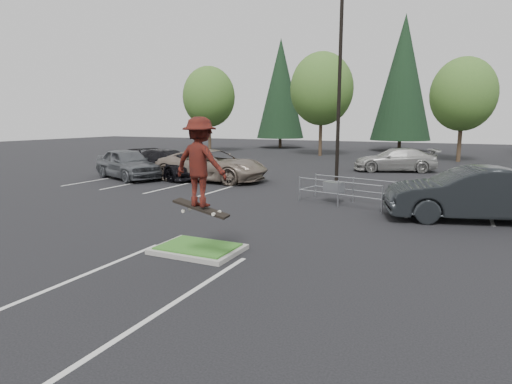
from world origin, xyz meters
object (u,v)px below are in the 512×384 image
at_px(decid_a, 209,99).
at_px(conif_b, 403,78).
at_px(car_l_black, 166,164).
at_px(skateboarder, 200,163).
at_px(car_l_grey, 127,164).
at_px(car_l_tan, 212,165).
at_px(car_r_charc, 471,194).
at_px(cart_corral, 337,187).
at_px(conif_a, 281,89).
at_px(car_far_silver, 396,160).
at_px(light_pole, 339,96).
at_px(decid_b, 322,91).
at_px(decid_c, 463,97).

bearing_deg(decid_a, conif_b, 30.17).
bearing_deg(conif_b, car_l_black, -108.46).
distance_m(skateboarder, car_l_grey, 16.66).
bearing_deg(car_l_tan, skateboarder, -149.75).
distance_m(conif_b, car_l_black, 31.37).
bearing_deg(decid_a, skateboarder, -58.82).
relative_size(skateboarder, car_l_black, 0.39).
bearing_deg(car_r_charc, car_l_grey, -116.42).
distance_m(cart_corral, skateboarder, 9.27).
xyz_separation_m(conif_a, skateboarder, (14.77, -41.00, -4.63)).
relative_size(skateboarder, car_far_silver, 0.42).
relative_size(car_l_tan, car_r_charc, 1.14).
bearing_deg(car_l_black, car_far_silver, -33.43).
bearing_deg(car_l_grey, car_l_black, -31.29).
xyz_separation_m(car_l_grey, car_r_charc, (18.00, -3.16, 0.04)).
bearing_deg(light_pole, skateboarder, -88.81).
distance_m(decid_b, car_l_black, 20.07).
relative_size(decid_b, car_r_charc, 1.72).
xyz_separation_m(decid_c, car_l_grey, (-17.49, -19.67, -4.37)).
distance_m(decid_c, car_l_black, 24.52).
relative_size(decid_b, cart_corral, 2.46).
height_order(cart_corral, car_r_charc, car_r_charc).
height_order(light_pole, conif_a, conif_a).
bearing_deg(car_r_charc, car_l_tan, -125.56).
xyz_separation_m(decid_a, car_l_tan, (11.51, -18.53, -4.70)).
relative_size(light_pole, conif_b, 0.70).
relative_size(decid_a, car_r_charc, 1.59).
xyz_separation_m(decid_a, decid_b, (12.00, 0.50, 0.46)).
bearing_deg(conif_a, decid_c, -26.96).
bearing_deg(decid_a, decid_b, 2.39).
distance_m(cart_corral, car_r_charc, 5.07).
bearing_deg(skateboarder, decid_a, -56.68).
relative_size(decid_a, decid_b, 0.92).
bearing_deg(conif_a, car_l_black, -81.39).
distance_m(conif_b, car_r_charc, 34.82).
bearing_deg(car_l_black, conif_a, 27.92).
relative_size(conif_a, cart_corral, 3.31).
xyz_separation_m(decid_c, conif_a, (-19.99, 10.17, 1.84)).
height_order(skateboarder, car_r_charc, skateboarder).
xyz_separation_m(car_r_charc, car_far_silver, (-4.22, 13.60, -0.14)).
bearing_deg(car_l_black, decid_c, -21.22).
xyz_separation_m(skateboarder, car_l_black, (-10.45, 12.50, -1.63)).
relative_size(car_l_tan, car_far_silver, 1.19).
height_order(decid_b, skateboarder, decid_b).
xyz_separation_m(light_pole, cart_corral, (1.05, -3.94, -3.90)).
bearing_deg(light_pole, conif_a, 117.38).
height_order(conif_b, car_l_tan, conif_b).
bearing_deg(decid_b, decid_a, -177.61).
bearing_deg(car_l_black, light_pole, -67.88).
xyz_separation_m(conif_b, car_r_charc, (6.50, -33.50, -6.93)).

